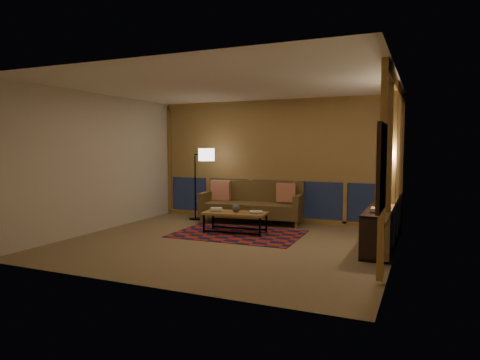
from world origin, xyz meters
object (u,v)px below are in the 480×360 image
at_px(sofa, 252,203).
at_px(coffee_table, 235,223).
at_px(floor_lamp, 195,184).
at_px(bookshelf, 382,224).

relative_size(sofa, coffee_table, 1.79).
xyz_separation_m(sofa, coffee_table, (0.12, -1.14, -0.24)).
height_order(coffee_table, floor_lamp, floor_lamp).
xyz_separation_m(sofa, bookshelf, (2.80, -0.97, -0.11)).
distance_m(sofa, bookshelf, 2.97).
xyz_separation_m(floor_lamp, bookshelf, (4.17, -0.88, -0.48)).
bearing_deg(bookshelf, sofa, 161.01).
distance_m(coffee_table, floor_lamp, 1.92).
bearing_deg(coffee_table, bookshelf, -1.61).
xyz_separation_m(coffee_table, floor_lamp, (-1.48, 1.06, 0.62)).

